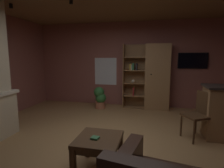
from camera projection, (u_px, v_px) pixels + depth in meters
floor at (107, 143)px, 3.38m from camera, size 6.02×5.56×0.02m
wall_back at (128, 65)px, 5.89m from camera, size 6.14×0.06×2.68m
window_pane_back at (106, 71)px, 6.06m from camera, size 0.74×0.01×0.89m
bookshelf_cabinet at (154, 77)px, 5.51m from camera, size 1.39×0.41×1.96m
coffee_table at (99, 144)px, 2.55m from camera, size 0.61×0.64×0.47m
table_book_0 at (95, 138)px, 2.49m from camera, size 0.11×0.11×0.03m
dining_chair at (199, 112)px, 3.51m from camera, size 0.57×0.57×0.92m
potted_floor_plant at (100, 97)px, 5.61m from camera, size 0.38×0.34×0.68m
wall_mounted_tv at (193, 61)px, 5.40m from camera, size 0.84×0.06×0.47m
track_light_spot_0 at (11, 6)px, 3.71m from camera, size 0.07×0.07×0.09m
track_light_spot_1 at (71, 2)px, 3.42m from camera, size 0.07×0.07×0.09m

